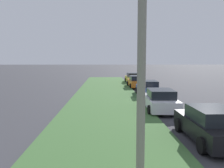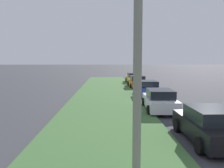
{
  "view_description": "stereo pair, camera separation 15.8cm",
  "coord_description": "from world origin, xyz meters",
  "views": [
    {
      "loc": [
        -3.95,
        6.11,
        3.46
      ],
      "look_at": [
        17.08,
        5.49,
        1.24
      ],
      "focal_mm": 37.64,
      "sensor_mm": 36.0,
      "label": 1
    },
    {
      "loc": [
        -3.95,
        5.95,
        3.46
      ],
      "look_at": [
        17.08,
        5.49,
        1.24
      ],
      "focal_mm": 37.64,
      "sensor_mm": 36.0,
      "label": 2
    }
  ],
  "objects": [
    {
      "name": "parked_car_blue",
      "position": [
        17.93,
        2.08,
        0.72
      ],
      "size": [
        4.35,
        2.12,
        1.47
      ],
      "rotation": [
        0.0,
        0.0,
        -0.03
      ],
      "color": "#23389E",
      "rests_on": "ground"
    },
    {
      "name": "grass_median",
      "position": [
        10.0,
        6.05,
        0.06
      ],
      "size": [
        60.0,
        6.0,
        0.12
      ],
      "primitive_type": "cube",
      "color": "#3D6633",
      "rests_on": "ground"
    },
    {
      "name": "parked_car_yellow",
      "position": [
        30.4,
        2.03,
        0.72
      ],
      "size": [
        4.37,
        2.16,
        1.47
      ],
      "rotation": [
        0.0,
        0.0,
        0.04
      ],
      "color": "gold",
      "rests_on": "ground"
    },
    {
      "name": "parked_car_black",
      "position": [
        5.54,
        1.68,
        0.72
      ],
      "size": [
        4.31,
        2.04,
        1.47
      ],
      "rotation": [
        0.0,
        0.0,
        0.01
      ],
      "color": "black",
      "rests_on": "ground"
    },
    {
      "name": "streetlight",
      "position": [
        2.46,
        4.76,
        4.39
      ],
      "size": [
        0.42,
        2.88,
        7.5
      ],
      "color": "gray",
      "rests_on": "ground"
    },
    {
      "name": "parked_car_white",
      "position": [
        11.48,
        2.41,
        0.72
      ],
      "size": [
        4.36,
        2.14,
        1.47
      ],
      "rotation": [
        0.0,
        0.0,
        -0.04
      ],
      "color": "silver",
      "rests_on": "ground"
    },
    {
      "name": "parked_car_orange",
      "position": [
        24.58,
        2.25,
        0.72
      ],
      "size": [
        4.35,
        2.11,
        1.47
      ],
      "rotation": [
        0.0,
        0.0,
        0.03
      ],
      "color": "orange",
      "rests_on": "ground"
    }
  ]
}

